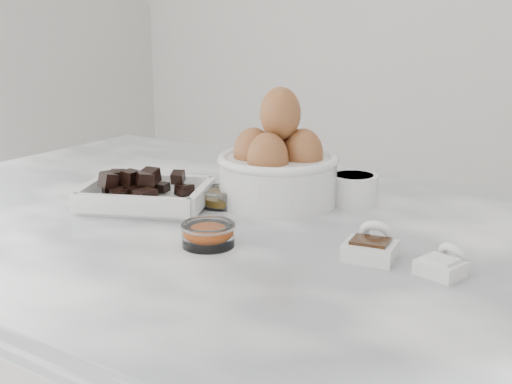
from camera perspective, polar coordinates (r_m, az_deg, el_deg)
marble_slab at (r=1.03m, az=-1.86°, el=-3.41°), size 1.20×0.80×0.04m
chocolate_dish at (r=1.11m, az=-8.80°, el=-0.02°), size 0.23×0.21×0.05m
butter_plate at (r=1.22m, az=2.10°, el=1.34°), size 0.17×0.17×0.06m
sugar_ramekin at (r=1.12m, az=7.80°, el=0.36°), size 0.08×0.08×0.05m
egg_bowl at (r=1.10m, az=1.77°, el=2.10°), size 0.19×0.19×0.18m
honey_bowl at (r=1.10m, az=-2.71°, el=-0.39°), size 0.07×0.07×0.03m
zest_bowl at (r=0.92m, az=-3.84°, el=-3.33°), size 0.07×0.07×0.03m
vanilla_spoon at (r=0.89m, az=9.25°, el=-4.28°), size 0.07×0.08×0.05m
salt_spoon at (r=0.86m, az=14.76°, el=-5.59°), size 0.06×0.07×0.04m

